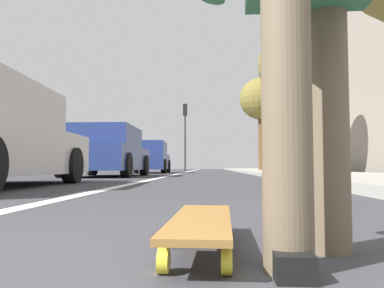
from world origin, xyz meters
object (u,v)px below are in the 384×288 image
traffic_light (185,125)px  street_tree_mid (289,66)px  parked_car_mid (107,152)px  skateboard (201,223)px  street_tree_far (261,100)px  parked_car_far (149,158)px

traffic_light → street_tree_mid: bearing=-161.2°
parked_car_mid → street_tree_mid: street_tree_mid is taller
skateboard → street_tree_mid: street_tree_mid is taller
street_tree_far → parked_car_mid: bearing=148.1°
skateboard → street_tree_far: (19.70, -2.75, 3.83)m
traffic_light → street_tree_far: street_tree_far is taller
skateboard → parked_car_far: bearing=9.7°
traffic_light → street_tree_mid: (-13.07, -4.45, 0.60)m
parked_car_mid → traffic_light: 15.01m
parked_car_mid → parked_car_far: size_ratio=0.99×
parked_car_far → street_tree_far: 7.01m
skateboard → parked_car_mid: parked_car_mid is taller
parked_car_mid → traffic_light: size_ratio=0.97×
street_tree_mid → skateboard: bearing=167.1°
traffic_light → street_tree_mid: size_ratio=0.94×
traffic_light → street_tree_far: size_ratio=0.90×
parked_car_far → street_tree_far: size_ratio=0.88×
parked_car_far → traffic_light: (7.95, -1.21, 2.44)m
skateboard → parked_car_mid: size_ratio=0.19×
skateboard → street_tree_mid: 12.81m
street_tree_far → parked_car_far: bearing=114.8°
parked_car_mid → street_tree_mid: 6.79m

